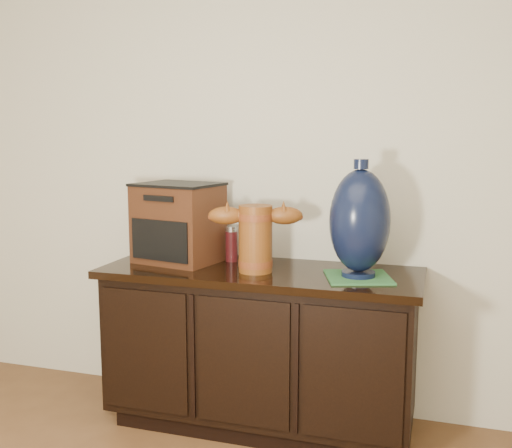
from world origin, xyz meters
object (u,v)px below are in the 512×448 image
(terracotta_vessel, at_px, (255,235))
(spray_can, at_px, (232,244))
(tv_radio, at_px, (178,223))
(sideboard, at_px, (260,346))
(lamp_base, at_px, (360,221))

(terracotta_vessel, relative_size, spray_can, 2.47)
(tv_radio, height_order, spray_can, tv_radio)
(sideboard, distance_m, lamp_base, 0.76)
(sideboard, height_order, lamp_base, lamp_base)
(terracotta_vessel, height_order, lamp_base, lamp_base)
(terracotta_vessel, xyz_separation_m, tv_radio, (-0.42, 0.10, 0.02))
(tv_radio, bearing_deg, lamp_base, 6.50)
(tv_radio, xyz_separation_m, lamp_base, (0.88, -0.08, 0.06))
(spray_can, bearing_deg, lamp_base, -14.10)
(terracotta_vessel, xyz_separation_m, lamp_base, (0.46, 0.02, 0.08))
(tv_radio, bearing_deg, sideboard, 5.70)
(terracotta_vessel, bearing_deg, spray_can, 117.32)
(sideboard, xyz_separation_m, lamp_base, (0.45, -0.03, 0.62))
(sideboard, xyz_separation_m, tv_radio, (-0.43, 0.04, 0.56))
(sideboard, relative_size, terracotta_vessel, 3.44)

